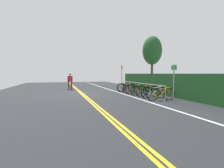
{
  "coord_description": "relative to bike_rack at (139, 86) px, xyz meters",
  "views": [
    {
      "loc": [
        12.68,
        -1.65,
        1.52
      ],
      "look_at": [
        2.54,
        1.58,
        0.86
      ],
      "focal_mm": 26.82,
      "sensor_mm": 36.0,
      "label": 1
    }
  ],
  "objects": [
    {
      "name": "bicycle_7",
      "position": [
        2.71,
        0.03,
        -0.29
      ],
      "size": [
        0.46,
        1.81,
        0.77
      ],
      "color": "black",
      "rests_on": "ground_plane"
    },
    {
      "name": "bike_lane_stripe_white",
      "position": [
        -1.8,
        -0.92,
        -0.65
      ],
      "size": [
        32.84,
        0.12,
        0.0
      ],
      "primitive_type": "cube",
      "color": "white",
      "rests_on": "ground_plane"
    },
    {
      "name": "centre_line_yellow_outer",
      "position": [
        -1.8,
        -3.77,
        -0.65
      ],
      "size": [
        32.84,
        0.1,
        0.0
      ],
      "primitive_type": "cube",
      "color": "gold",
      "rests_on": "ground_plane"
    },
    {
      "name": "bicycle_0",
      "position": [
        -2.68,
        0.12,
        -0.3
      ],
      "size": [
        0.46,
        1.81,
        0.74
      ],
      "color": "black",
      "rests_on": "ground_plane"
    },
    {
      "name": "bicycle_6",
      "position": [
        1.84,
        0.12,
        -0.3
      ],
      "size": [
        0.46,
        1.75,
        0.75
      ],
      "color": "black",
      "rests_on": "ground_plane"
    },
    {
      "name": "hedge_backdrop",
      "position": [
        1.5,
        2.1,
        0.11
      ],
      "size": [
        15.34,
        1.33,
        1.52
      ],
      "primitive_type": "cube",
      "color": "#1C4C21",
      "rests_on": "ground_plane"
    },
    {
      "name": "bicycle_4",
      "position": [
        0.31,
        0.06,
        -0.31
      ],
      "size": [
        0.46,
        1.69,
        0.73
      ],
      "color": "black",
      "rests_on": "ground_plane"
    },
    {
      "name": "pedestrian",
      "position": [
        -5.64,
        -4.48,
        0.24
      ],
      "size": [
        0.32,
        0.48,
        1.55
      ],
      "color": "#4C3826",
      "rests_on": "ground_plane"
    },
    {
      "name": "bicycle_3",
      "position": [
        -0.38,
        0.04,
        -0.28
      ],
      "size": [
        0.46,
        1.85,
        0.78
      ],
      "color": "black",
      "rests_on": "ground_plane"
    },
    {
      "name": "centre_line_yellow_inner",
      "position": [
        -1.8,
        -3.93,
        -0.65
      ],
      "size": [
        32.84,
        0.1,
        0.0
      ],
      "primitive_type": "cube",
      "color": "gold",
      "rests_on": "ground_plane"
    },
    {
      "name": "bike_rack",
      "position": [
        0.0,
        0.0,
        0.0
      ],
      "size": [
        6.39,
        0.05,
        0.86
      ],
      "color": "#9EA0A5",
      "rests_on": "ground_plane"
    },
    {
      "name": "bicycle_1",
      "position": [
        -1.88,
        -0.12,
        -0.3
      ],
      "size": [
        0.46,
        1.79,
        0.74
      ],
      "color": "black",
      "rests_on": "ground_plane"
    },
    {
      "name": "bicycle_5",
      "position": [
        1.22,
        0.1,
        -0.29
      ],
      "size": [
        0.49,
        1.73,
        0.77
      ],
      "color": "black",
      "rests_on": "ground_plane"
    },
    {
      "name": "sign_post_far",
      "position": [
        3.6,
        0.18,
        0.58
      ],
      "size": [
        0.36,
        0.07,
        2.01
      ],
      "color": "gray",
      "rests_on": "ground_plane"
    },
    {
      "name": "sign_post_near",
      "position": [
        -4.14,
        0.27,
        0.76
      ],
      "size": [
        0.36,
        0.06,
        2.35
      ],
      "color": "gray",
      "rests_on": "ground_plane"
    },
    {
      "name": "tree_near_left",
      "position": [
        -4.83,
        3.97,
        3.29
      ],
      "size": [
        2.03,
        2.03,
        5.47
      ],
      "color": "brown",
      "rests_on": "ground_plane"
    },
    {
      "name": "bicycle_2",
      "position": [
        -1.11,
        -0.1,
        -0.32
      ],
      "size": [
        0.62,
        1.66,
        0.7
      ],
      "color": "black",
      "rests_on": "ground_plane"
    },
    {
      "name": "ground_plane",
      "position": [
        -1.8,
        -3.85,
        -0.67
      ],
      "size": [
        36.49,
        13.71,
        0.05
      ],
      "primitive_type": "cube",
      "color": "#232628"
    }
  ]
}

